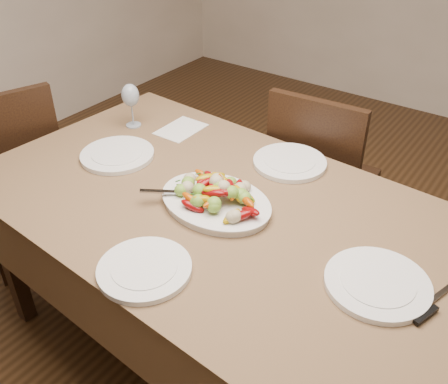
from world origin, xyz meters
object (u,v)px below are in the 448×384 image
serving_platter (216,203)px  plate_near (145,269)px  plate_left (117,155)px  plate_far (290,162)px  dining_table (224,287)px  chair_left (11,174)px  plate_right (377,284)px  wine_glass (131,104)px  chair_far (324,179)px

serving_platter → plate_near: (0.03, -0.38, -0.00)m
plate_left → plate_far: size_ratio=1.02×
dining_table → chair_left: (-1.22, -0.07, 0.10)m
plate_right → plate_far: 0.68m
dining_table → plate_right: bearing=-5.6°
dining_table → plate_far: size_ratio=6.52×
chair_left → plate_right: (1.78, 0.01, 0.29)m
plate_left → plate_near: 0.68m
dining_table → plate_right: (0.56, -0.05, 0.39)m
chair_left → wine_glass: 0.74m
serving_platter → wine_glass: wine_glass is taller
chair_far → plate_far: bearing=88.7°
serving_platter → plate_near: serving_platter is taller
serving_platter → plate_far: (0.07, 0.39, -0.00)m
plate_left → plate_right: 1.11m
plate_right → wine_glass: (-1.25, 0.32, 0.09)m
serving_platter → plate_far: 0.39m
chair_left → serving_platter: bearing=110.5°
dining_table → chair_left: chair_left is taller
chair_far → serving_platter: size_ratio=2.39×
chair_left → serving_platter: chair_left is taller
serving_platter → plate_right: 0.59m
chair_left → plate_left: 0.75m
chair_far → serving_platter: (-0.05, -0.79, 0.30)m
dining_table → plate_far: bearing=83.7°
chair_far → wine_glass: (-0.71, -0.51, 0.39)m
serving_platter → wine_glass: size_ratio=1.94×
chair_left → plate_far: 1.37m
plate_near → chair_far: bearing=88.8°
serving_platter → plate_right: serving_platter is taller
plate_right → dining_table: bearing=174.4°
dining_table → wine_glass: (-0.68, 0.26, 0.48)m
chair_left → serving_platter: (1.19, 0.05, 0.30)m
dining_table → chair_left: bearing=-176.9°
chair_left → plate_right: bearing=108.3°
dining_table → plate_left: 0.67m
plate_right → wine_glass: 1.29m
chair_far → plate_left: size_ratio=3.29×
chair_far → plate_left: chair_far is taller
serving_platter → wine_glass: 0.72m
plate_right → wine_glass: size_ratio=1.43×
chair_far → plate_far: size_ratio=3.37×
chair_far → chair_left: bearing=30.4°
plate_left → serving_platter: bearing=-4.5°
chair_far → wine_glass: 0.95m
wine_glass → plate_right: bearing=-14.3°
serving_platter → plate_far: bearing=80.2°
serving_platter → dining_table: bearing=26.7°
plate_right → plate_left: bearing=175.7°
dining_table → chair_far: chair_far is taller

